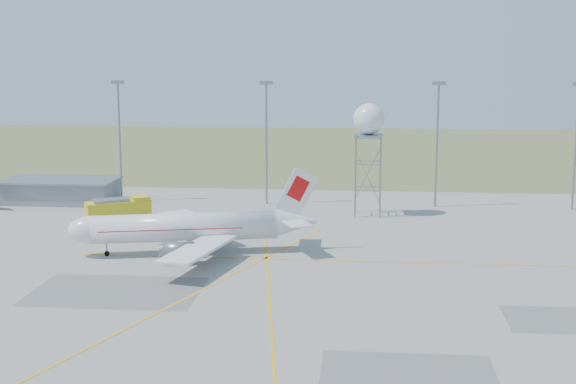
# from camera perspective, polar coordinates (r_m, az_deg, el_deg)

# --- Properties ---
(ground) EXTENTS (400.00, 400.00, 0.00)m
(ground) POSITION_cam_1_polar(r_m,az_deg,el_deg) (70.59, 0.06, -11.10)
(ground) COLOR #A2A29C
(ground) RESTS_ON ground
(grass_strip) EXTENTS (400.00, 120.00, 0.03)m
(grass_strip) POSITION_cam_1_polar(r_m,az_deg,el_deg) (207.20, 3.72, 2.98)
(grass_strip) COLOR #5C6739
(grass_strip) RESTS_ON ground
(building_grey) EXTENTS (19.00, 10.00, 3.90)m
(building_grey) POSITION_cam_1_polar(r_m,az_deg,el_deg) (141.26, -15.87, 0.10)
(building_grey) COLOR gray
(building_grey) RESTS_ON ground
(mast_a) EXTENTS (2.20, 0.50, 20.50)m
(mast_a) POSITION_cam_1_polar(r_m,az_deg,el_deg) (138.49, -11.90, 4.29)
(mast_a) COLOR gray
(mast_a) RESTS_ON ground
(mast_b) EXTENTS (2.20, 0.50, 20.50)m
(mast_b) POSITION_cam_1_polar(r_m,az_deg,el_deg) (133.21, -1.55, 4.28)
(mast_b) COLOR gray
(mast_b) RESTS_ON ground
(mast_c) EXTENTS (2.20, 0.50, 20.50)m
(mast_c) POSITION_cam_1_polar(r_m,az_deg,el_deg) (132.74, 10.57, 4.09)
(mast_c) COLOR gray
(mast_c) RESTS_ON ground
(mast_d) EXTENTS (2.20, 0.50, 20.50)m
(mast_d) POSITION_cam_1_polar(r_m,az_deg,el_deg) (136.47, 19.83, 3.83)
(mast_d) COLOR gray
(mast_d) RESTS_ON ground
(airliner_main) EXTENTS (31.39, 29.94, 10.76)m
(airliner_main) POSITION_cam_1_polar(r_m,az_deg,el_deg) (102.29, -7.02, -2.54)
(airliner_main) COLOR silver
(airliner_main) RESTS_ON ground
(radar_tower) EXTENTS (4.82, 4.82, 17.45)m
(radar_tower) POSITION_cam_1_polar(r_m,az_deg,el_deg) (124.73, 5.73, 2.79)
(radar_tower) COLOR gray
(radar_tower) RESTS_ON ground
(fire_truck) EXTENTS (9.76, 7.37, 3.77)m
(fire_truck) POSITION_cam_1_polar(r_m,az_deg,el_deg) (122.55, -11.86, -1.29)
(fire_truck) COLOR gold
(fire_truck) RESTS_ON ground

